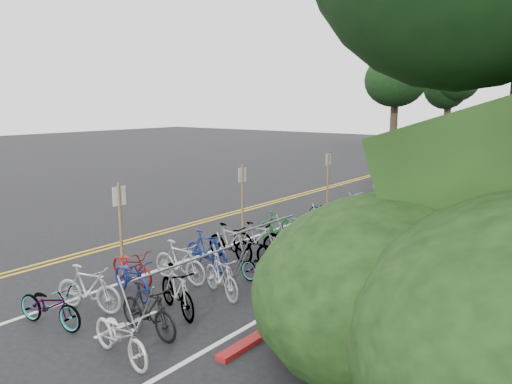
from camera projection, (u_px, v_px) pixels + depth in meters
ground at (114, 270)px, 13.92m from camera, size 120.00×120.00×0.00m
road_markings at (317, 211)px, 21.45m from camera, size 7.47×80.00×0.01m
red_curb at (452, 218)px, 19.91m from camera, size 0.25×28.00×0.10m
bike_rack_front at (187, 274)px, 11.11m from camera, size 1.12×3.11×1.13m
bike_racks_rest at (397, 188)px, 22.16m from camera, size 1.14×23.00×1.17m
signpost_near at (121, 224)px, 13.02m from camera, size 0.08×0.40×2.57m
signposts_rest at (358, 169)px, 24.27m from camera, size 0.08×18.40×2.50m
bike_front at (132, 266)px, 12.86m from camera, size 0.72×1.73×0.89m
bike_valet at (254, 251)px, 14.00m from camera, size 3.25×13.46×1.08m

